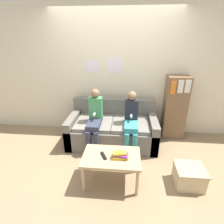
# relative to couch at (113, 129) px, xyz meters

# --- Properties ---
(ground_plane) EXTENTS (10.00, 10.00, 0.00)m
(ground_plane) POSITION_rel_couch_xyz_m (0.00, -0.56, -0.28)
(ground_plane) COLOR #937A56
(wall_back) EXTENTS (8.00, 0.06, 2.60)m
(wall_back) POSITION_rel_couch_xyz_m (-0.00, 0.54, 1.02)
(wall_back) COLOR beige
(wall_back) RESTS_ON ground_plane
(couch) EXTENTS (1.70, 0.89, 0.81)m
(couch) POSITION_rel_couch_xyz_m (0.00, 0.00, 0.00)
(couch) COLOR #6B665B
(couch) RESTS_ON ground_plane
(coffee_table) EXTENTS (0.80, 0.52, 0.45)m
(coffee_table) POSITION_rel_couch_xyz_m (0.08, -1.09, 0.12)
(coffee_table) COLOR tan
(coffee_table) RESTS_ON ground_plane
(person_left) EXTENTS (0.24, 0.60, 1.12)m
(person_left) POSITION_rel_couch_xyz_m (-0.31, -0.20, 0.34)
(person_left) COLOR #33384C
(person_left) RESTS_ON ground_plane
(person_right) EXTENTS (0.24, 0.60, 1.09)m
(person_right) POSITION_rel_couch_xyz_m (0.35, -0.21, 0.33)
(person_right) COLOR teal
(person_right) RESTS_ON ground_plane
(tv_remote) EXTENTS (0.11, 0.17, 0.02)m
(tv_remote) POSITION_rel_couch_xyz_m (-0.03, -1.11, 0.19)
(tv_remote) COLOR black
(tv_remote) RESTS_ON coffee_table
(book_stack) EXTENTS (0.22, 0.16, 0.09)m
(book_stack) POSITION_rel_couch_xyz_m (0.20, -1.11, 0.21)
(book_stack) COLOR gold
(book_stack) RESTS_ON coffee_table
(bookshelf) EXTENTS (0.43, 0.33, 1.30)m
(bookshelf) POSITION_rel_couch_xyz_m (1.25, 0.33, 0.38)
(bookshelf) COLOR brown
(bookshelf) RESTS_ON ground_plane
(storage_box) EXTENTS (0.40, 0.37, 0.29)m
(storage_box) POSITION_rel_couch_xyz_m (1.19, -1.06, -0.13)
(storage_box) COLOR #CCB284
(storage_box) RESTS_ON ground_plane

